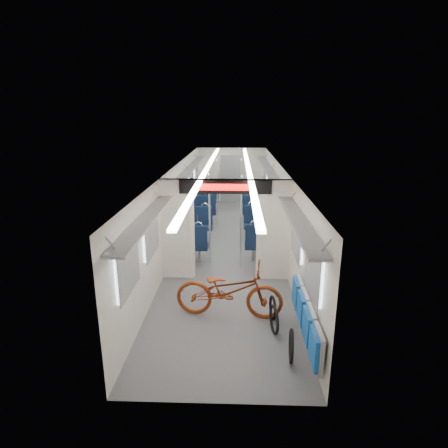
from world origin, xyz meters
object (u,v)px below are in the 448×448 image
Objects in this scene: bike_hoop_a at (291,348)px; seat_bay_near_right at (261,230)px; stanchion_far_left at (217,195)px; bike_hoop_c at (273,309)px; bike_hoop_b at (274,321)px; flip_bench at (306,317)px; seat_bay_far_right at (255,202)px; seat_bay_far_left at (204,202)px; stanchion_near_left at (210,219)px; bicycle at (229,290)px; seat_bay_near_left at (194,231)px; stanchion_near_right at (241,223)px; stanchion_far_right at (241,195)px.

seat_bay_near_right is at bearing 91.85° from bike_hoop_a.
seat_bay_near_right is at bearing -54.19° from stanchion_far_left.
bike_hoop_a reaches higher than bike_hoop_c.
flip_bench is at bearing -45.01° from bike_hoop_b.
seat_bay_near_right is 0.96× the size of seat_bay_far_right.
seat_bay_far_left reaches higher than flip_bench.
flip_bench is at bearing -75.10° from stanchion_far_left.
bicycle is at bearing -78.34° from stanchion_near_left.
bike_hoop_a is at bearing -88.91° from seat_bay_far_right.
seat_bay_near_left is 1.22m from stanchion_near_left.
seat_bay_far_left is (0.00, 3.53, 0.02)m from seat_bay_near_left.
stanchion_near_right is (0.77, -0.30, 0.00)m from stanchion_near_left.
bike_hoop_b is at bearing -67.30° from stanchion_near_left.
bike_hoop_a is 0.23× the size of stanchion_near_right.
seat_bay_far_left is at bearing 14.12° from bicycle.
stanchion_near_left is at bearing -141.70° from seat_bay_near_right.
bike_hoop_a is at bearing -67.36° from seat_bay_near_left.
seat_bay_near_left reaches higher than bike_hoop_c.
stanchion_far_left is (0.04, 2.89, 0.00)m from stanchion_near_left.
flip_bench is at bearing -87.06° from seat_bay_far_right.
stanchion_near_left is (-1.35, -1.07, 0.59)m from seat_bay_near_right.
stanchion_near_left reaches higher than seat_bay_far_right.
flip_bench is 6.75m from stanchion_far_right.
bike_hoop_a is 0.24× the size of seat_bay_far_left.
stanchion_far_left is (-1.73, 6.51, 0.57)m from flip_bench.
bike_hoop_a is 0.23× the size of stanchion_far_left.
bike_hoop_a is at bearing -88.15° from seat_bay_near_right.
bike_hoop_a is 5.02m from seat_bay_near_right.
bicycle is 2.75m from stanchion_near_left.
bike_hoop_c is 0.20× the size of stanchion_near_left.
bike_hoop_b is 0.23× the size of stanchion_far_right.
flip_bench is 6.76m from stanchion_far_left.
stanchion_near_right is (-0.58, -1.37, 0.59)m from seat_bay_near_right.
bike_hoop_b is 3.06m from stanchion_near_right.
bike_hoop_a is at bearing -68.95° from stanchion_near_left.
seat_bay_far_left is at bearing 96.60° from stanchion_near_left.
stanchion_far_left is (-1.48, 6.83, 0.91)m from bike_hoop_a.
bike_hoop_a is 5.29m from seat_bay_near_left.
seat_bay_far_right reaches higher than bike_hoop_c.
stanchion_far_right is (-0.54, 6.20, 0.92)m from bike_hoop_b.
stanchion_near_right is at bearing 103.50° from bike_hoop_c.
stanchion_far_right is at bearing 94.96° from bike_hoop_b.
bike_hoop_b is 0.23× the size of seat_bay_far_right.
stanchion_near_right reaches higher than bike_hoop_a.
bike_hoop_b is (-0.45, 0.45, -0.35)m from flip_bench.
seat_bay_near_left is 0.92× the size of stanchion_near_left.
seat_bay_near_right reaches higher than flip_bench.
seat_bay_far_left is 1.87m from seat_bay_far_right.
stanchion_far_left reaches higher than bike_hoop_b.
seat_bay_far_right is (0.03, 7.72, 0.33)m from bike_hoop_b.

